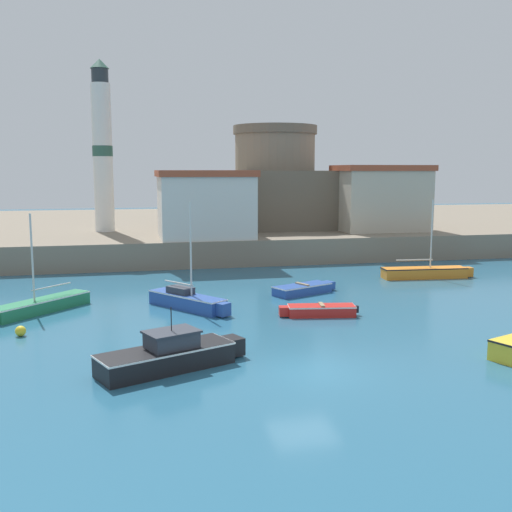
{
  "coord_description": "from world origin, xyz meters",
  "views": [
    {
      "loc": [
        -6.35,
        -20.59,
        7.39
      ],
      "look_at": [
        1.72,
        15.95,
        2.0
      ],
      "focal_mm": 42.0,
      "sensor_mm": 36.0,
      "label": 1
    }
  ],
  "objects_px": {
    "motorboat_black_0": "(170,355)",
    "harbor_shed_near_wharf": "(205,204)",
    "sailboat_orange_2": "(426,272)",
    "sailboat_blue_5": "(188,300)",
    "fortress": "(275,189)",
    "dinghy_red_7": "(320,310)",
    "harbor_shed_mid_row": "(381,198)",
    "lighthouse": "(102,149)",
    "dinghy_blue_3": "(304,289)",
    "mooring_buoy": "(21,331)",
    "sailboat_green_1": "(40,305)"
  },
  "relations": [
    {
      "from": "mooring_buoy",
      "to": "harbor_shed_near_wharf",
      "type": "distance_m",
      "value": 23.14
    },
    {
      "from": "dinghy_red_7",
      "to": "lighthouse",
      "type": "relative_size",
      "value": 0.28
    },
    {
      "from": "sailboat_orange_2",
      "to": "harbor_shed_near_wharf",
      "type": "xyz_separation_m",
      "value": [
        -13.87,
        10.36,
        4.31
      ]
    },
    {
      "from": "sailboat_green_1",
      "to": "lighthouse",
      "type": "height_order",
      "value": "lighthouse"
    },
    {
      "from": "fortress",
      "to": "harbor_shed_near_wharf",
      "type": "distance_m",
      "value": 12.03
    },
    {
      "from": "motorboat_black_0",
      "to": "sailboat_blue_5",
      "type": "xyz_separation_m",
      "value": [
        1.66,
        9.64,
        -0.06
      ]
    },
    {
      "from": "harbor_shed_near_wharf",
      "to": "harbor_shed_mid_row",
      "type": "distance_m",
      "value": 16.14
    },
    {
      "from": "motorboat_black_0",
      "to": "dinghy_red_7",
      "type": "relative_size",
      "value": 1.44
    },
    {
      "from": "harbor_shed_near_wharf",
      "to": "dinghy_blue_3",
      "type": "bearing_deg",
      "value": -73.25
    },
    {
      "from": "sailboat_blue_5",
      "to": "sailboat_orange_2",
      "type": "bearing_deg",
      "value": 18.64
    },
    {
      "from": "sailboat_green_1",
      "to": "sailboat_orange_2",
      "type": "distance_m",
      "value": 25.16
    },
    {
      "from": "sailboat_orange_2",
      "to": "dinghy_blue_3",
      "type": "distance_m",
      "value": 10.3
    },
    {
      "from": "dinghy_red_7",
      "to": "lighthouse",
      "type": "bearing_deg",
      "value": 113.7
    },
    {
      "from": "mooring_buoy",
      "to": "harbor_shed_mid_row",
      "type": "distance_m",
      "value": 35.13
    },
    {
      "from": "sailboat_green_1",
      "to": "harbor_shed_mid_row",
      "type": "bearing_deg",
      "value": 32.95
    },
    {
      "from": "mooring_buoy",
      "to": "harbor_shed_mid_row",
      "type": "xyz_separation_m",
      "value": [
        27.05,
        21.92,
        4.71
      ]
    },
    {
      "from": "motorboat_black_0",
      "to": "fortress",
      "type": "distance_m",
      "value": 37.32
    },
    {
      "from": "dinghy_blue_3",
      "to": "mooring_buoy",
      "type": "height_order",
      "value": "dinghy_blue_3"
    },
    {
      "from": "mooring_buoy",
      "to": "harbor_shed_mid_row",
      "type": "relative_size",
      "value": 0.06
    },
    {
      "from": "motorboat_black_0",
      "to": "harbor_shed_near_wharf",
      "type": "distance_m",
      "value": 26.52
    },
    {
      "from": "sailboat_green_1",
      "to": "lighthouse",
      "type": "relative_size",
      "value": 0.36
    },
    {
      "from": "motorboat_black_0",
      "to": "sailboat_orange_2",
      "type": "relative_size",
      "value": 0.92
    },
    {
      "from": "sailboat_blue_5",
      "to": "mooring_buoy",
      "type": "xyz_separation_m",
      "value": [
        -7.89,
        -3.73,
        -0.25
      ]
    },
    {
      "from": "mooring_buoy",
      "to": "sailboat_blue_5",
      "type": "bearing_deg",
      "value": 25.3
    },
    {
      "from": "sailboat_green_1",
      "to": "lighthouse",
      "type": "xyz_separation_m",
      "value": [
        2.8,
        21.83,
        8.79
      ]
    },
    {
      "from": "dinghy_blue_3",
      "to": "fortress",
      "type": "relative_size",
      "value": 0.33
    },
    {
      "from": "fortress",
      "to": "lighthouse",
      "type": "height_order",
      "value": "lighthouse"
    },
    {
      "from": "dinghy_red_7",
      "to": "harbor_shed_near_wharf",
      "type": "xyz_separation_m",
      "value": [
        -3.26,
        19.11,
        4.43
      ]
    },
    {
      "from": "sailboat_orange_2",
      "to": "mooring_buoy",
      "type": "height_order",
      "value": "sailboat_orange_2"
    },
    {
      "from": "fortress",
      "to": "motorboat_black_0",
      "type": "bearing_deg",
      "value": -110.28
    },
    {
      "from": "harbor_shed_near_wharf",
      "to": "sailboat_orange_2",
      "type": "bearing_deg",
      "value": -36.75
    },
    {
      "from": "motorboat_black_0",
      "to": "harbor_shed_near_wharf",
      "type": "xyz_separation_m",
      "value": [
        4.82,
        25.74,
        4.18
      ]
    },
    {
      "from": "dinghy_blue_3",
      "to": "sailboat_green_1",
      "type": "bearing_deg",
      "value": -173.65
    },
    {
      "from": "lighthouse",
      "to": "harbor_shed_near_wharf",
      "type": "relative_size",
      "value": 1.94
    },
    {
      "from": "lighthouse",
      "to": "sailboat_green_1",
      "type": "bearing_deg",
      "value": -97.31
    },
    {
      "from": "sailboat_green_1",
      "to": "dinghy_red_7",
      "type": "distance_m",
      "value": 14.58
    },
    {
      "from": "dinghy_red_7",
      "to": "harbor_shed_mid_row",
      "type": "relative_size",
      "value": 0.51
    },
    {
      "from": "sailboat_blue_5",
      "to": "fortress",
      "type": "xyz_separation_m",
      "value": [
        11.16,
        25.06,
        5.03
      ]
    },
    {
      "from": "sailboat_blue_5",
      "to": "mooring_buoy",
      "type": "distance_m",
      "value": 8.73
    },
    {
      "from": "sailboat_blue_5",
      "to": "mooring_buoy",
      "type": "relative_size",
      "value": 12.12
    },
    {
      "from": "sailboat_blue_5",
      "to": "dinghy_red_7",
      "type": "distance_m",
      "value": 7.09
    },
    {
      "from": "motorboat_black_0",
      "to": "sailboat_green_1",
      "type": "distance_m",
      "value": 12.05
    },
    {
      "from": "sailboat_orange_2",
      "to": "lighthouse",
      "type": "relative_size",
      "value": 0.44
    },
    {
      "from": "sailboat_orange_2",
      "to": "sailboat_blue_5",
      "type": "relative_size",
      "value": 1.12
    },
    {
      "from": "sailboat_green_1",
      "to": "harbor_shed_near_wharf",
      "type": "xyz_separation_m",
      "value": [
        10.8,
        15.28,
        4.33
      ]
    },
    {
      "from": "motorboat_black_0",
      "to": "harbor_shed_mid_row",
      "type": "xyz_separation_m",
      "value": [
        20.82,
        27.83,
        4.4
      ]
    },
    {
      "from": "dinghy_blue_3",
      "to": "harbor_shed_near_wharf",
      "type": "bearing_deg",
      "value": 106.75
    },
    {
      "from": "sailboat_blue_5",
      "to": "mooring_buoy",
      "type": "height_order",
      "value": "sailboat_blue_5"
    },
    {
      "from": "motorboat_black_0",
      "to": "harbor_shed_mid_row",
      "type": "height_order",
      "value": "harbor_shed_mid_row"
    },
    {
      "from": "harbor_shed_mid_row",
      "to": "fortress",
      "type": "bearing_deg",
      "value": 139.38
    }
  ]
}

